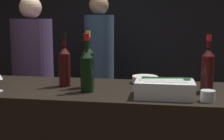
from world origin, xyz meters
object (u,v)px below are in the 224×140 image
object	(u,v)px
ice_bin_with_bottles	(164,87)
person_blond_tee	(99,67)
bowl_white	(145,79)
person_in_hoodie	(33,77)
red_wine_bottle_black_foil	(65,65)
champagne_bottle	(88,65)
candle_votive	(208,96)
red_wine_bottle_tall	(207,69)
red_wine_bottle_burgundy	(87,69)

from	to	relation	value
ice_bin_with_bottles	person_blond_tee	bearing A→B (deg)	115.24
bowl_white	person_in_hoodie	distance (m)	1.29
ice_bin_with_bottles	red_wine_bottle_black_foil	xyz separation A→B (m)	(-0.67, 0.19, 0.09)
champagne_bottle	red_wine_bottle_black_foil	xyz separation A→B (m)	(-0.17, 0.01, -0.00)
ice_bin_with_bottles	red_wine_bottle_black_foil	bearing A→B (deg)	164.10
red_wine_bottle_black_foil	ice_bin_with_bottles	bearing A→B (deg)	-15.90
candle_votive	person_in_hoodie	size ratio (longest dim) A/B	0.05
person_in_hoodie	ice_bin_with_bottles	bearing A→B (deg)	141.27
red_wine_bottle_black_foil	person_blond_tee	bearing A→B (deg)	91.60
person_in_hoodie	red_wine_bottle_tall	bearing A→B (deg)	151.36
ice_bin_with_bottles	red_wine_bottle_tall	world-z (taller)	red_wine_bottle_tall
red_wine_bottle_tall	person_in_hoodie	distance (m)	1.75
red_wine_bottle_burgundy	person_in_hoodie	distance (m)	1.25
red_wine_bottle_black_foil	candle_votive	bearing A→B (deg)	-15.91
red_wine_bottle_black_foil	person_blond_tee	world-z (taller)	person_blond_tee
champagne_bottle	red_wine_bottle_burgundy	distance (m)	0.13
red_wine_bottle_black_foil	person_in_hoodie	distance (m)	1.03
bowl_white	red_wine_bottle_black_foil	bearing A→B (deg)	-159.96
candle_votive	person_blond_tee	size ratio (longest dim) A/B	0.05
red_wine_bottle_black_foil	person_blond_tee	size ratio (longest dim) A/B	0.21
bowl_white	red_wine_bottle_burgundy	bearing A→B (deg)	-135.75
bowl_white	red_wine_bottle_burgundy	size ratio (longest dim) A/B	0.50
person_in_hoodie	person_blond_tee	bearing A→B (deg)	-137.84
ice_bin_with_bottles	person_blond_tee	distance (m)	1.67
person_blond_tee	red_wine_bottle_black_foil	bearing A→B (deg)	-113.67
candle_votive	red_wine_bottle_black_foil	bearing A→B (deg)	164.09
person_in_hoodie	red_wine_bottle_black_foil	bearing A→B (deg)	125.72
candle_votive	red_wine_bottle_burgundy	world-z (taller)	red_wine_bottle_burgundy
bowl_white	person_in_hoodie	xyz separation A→B (m)	(-1.12, 0.61, -0.13)
red_wine_bottle_burgundy	red_wine_bottle_black_foil	xyz separation A→B (m)	(-0.19, 0.14, 0.00)
candle_votive	red_wine_bottle_burgundy	bearing A→B (deg)	170.50
person_blond_tee	champagne_bottle	bearing A→B (deg)	-106.46
ice_bin_with_bottles	candle_votive	xyz separation A→B (m)	(0.24, -0.07, -0.03)
ice_bin_with_bottles	bowl_white	world-z (taller)	ice_bin_with_bottles
red_wine_bottle_tall	person_in_hoodie	bearing A→B (deg)	151.67
ice_bin_with_bottles	person_in_hoodie	bearing A→B (deg)	141.57
person_in_hoodie	person_blond_tee	size ratio (longest dim) A/B	0.98
red_wine_bottle_tall	person_in_hoodie	world-z (taller)	person_in_hoodie
red_wine_bottle_black_foil	person_in_hoodie	bearing A→B (deg)	126.02
bowl_white	red_wine_bottle_black_foil	xyz separation A→B (m)	(-0.53, -0.20, 0.12)
candle_votive	red_wine_bottle_burgundy	size ratio (longest dim) A/B	0.22
red_wine_bottle_black_foil	person_blond_tee	xyz separation A→B (m)	(-0.04, 1.31, -0.21)
person_in_hoodie	person_blond_tee	xyz separation A→B (m)	(0.55, 0.50, 0.04)
candle_votive	red_wine_bottle_black_foil	distance (m)	0.96
red_wine_bottle_tall	red_wine_bottle_black_foil	world-z (taller)	red_wine_bottle_black_foil
bowl_white	candle_votive	bearing A→B (deg)	-50.34
ice_bin_with_bottles	person_in_hoodie	size ratio (longest dim) A/B	0.20
person_blond_tee	red_wine_bottle_burgundy	bearing A→B (deg)	-106.34
bowl_white	candle_votive	size ratio (longest dim) A/B	2.29
bowl_white	champagne_bottle	size ratio (longest dim) A/B	0.48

